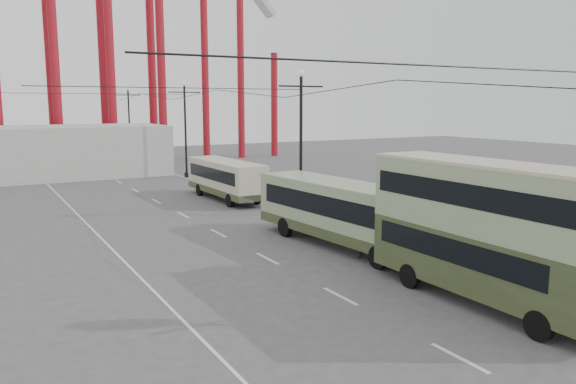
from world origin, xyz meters
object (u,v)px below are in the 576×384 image
double_decker_bus (487,226)px  single_decker_cream (226,178)px  single_decker_green (343,211)px  pedestrian (361,241)px

double_decker_bus → single_decker_cream: double_decker_bus is taller
single_decker_green → pedestrian: single_decker_green is taller
single_decker_green → double_decker_bus: bearing=-96.4°
double_decker_bus → single_decker_cream: bearing=87.9°
double_decker_bus → pedestrian: 7.49m
single_decker_cream → pedestrian: 18.27m
double_decker_bus → single_decker_cream: size_ratio=1.02×
double_decker_bus → pedestrian: (-0.19, 7.18, -2.09)m
single_decker_green → single_decker_cream: bearing=83.6°
single_decker_green → single_decker_cream: size_ratio=1.24×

